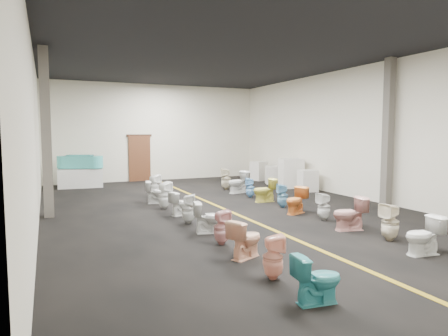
{
  "coord_description": "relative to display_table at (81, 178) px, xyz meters",
  "views": [
    {
      "loc": [
        -4.77,
        -10.57,
        2.28
      ],
      "look_at": [
        0.4,
        1.0,
        1.13
      ],
      "focal_mm": 32.0,
      "sensor_mm": 36.0,
      "label": 1
    }
  ],
  "objects": [
    {
      "name": "column_right",
      "position": [
        8.25,
        -8.29,
        1.87
      ],
      "size": [
        0.25,
        0.25,
        4.5
      ],
      "primitive_type": "cube",
      "color": "#59544C",
      "rests_on": "floor"
    },
    {
      "name": "wall_left",
      "position": [
        -1.5,
        -6.79,
        1.87
      ],
      "size": [
        0.0,
        16.0,
        16.0
      ],
      "primitive_type": "plane",
      "rotation": [
        1.57,
        0.0,
        1.57
      ],
      "color": "beige",
      "rests_on": "ground"
    },
    {
      "name": "toilet_left_0",
      "position": [
        1.96,
        -13.17,
        -0.05
      ],
      "size": [
        0.69,
        0.45,
        0.67
      ],
      "primitive_type": "imported",
      "rotation": [
        0.0,
        0.0,
        1.46
      ],
      "color": "teal",
      "rests_on": "floor"
    },
    {
      "name": "toilet_right_5",
      "position": [
        5.06,
        -8.14,
        -0.01
      ],
      "size": [
        0.83,
        0.67,
        0.74
      ],
      "primitive_type": "imported",
      "rotation": [
        0.0,
        0.0,
        -1.16
      ],
      "color": "orange",
      "rests_on": "floor"
    },
    {
      "name": "appliance_crate_b",
      "position": [
        7.9,
        -3.59,
        0.21
      ],
      "size": [
        1.08,
        1.08,
        1.19
      ],
      "primitive_type": "cube",
      "rotation": [
        0.0,
        0.0,
        -0.29
      ],
      "color": "silver",
      "rests_on": "floor"
    },
    {
      "name": "toilet_left_7",
      "position": [
        1.9,
        -5.95,
        0.02
      ],
      "size": [
        0.48,
        0.48,
        0.81
      ],
      "primitive_type": "imported",
      "rotation": [
        0.0,
        0.0,
        1.95
      ],
      "color": "white",
      "rests_on": "floor"
    },
    {
      "name": "toilet_left_1",
      "position": [
        1.87,
        -12.18,
        -0.03
      ],
      "size": [
        0.4,
        0.39,
        0.7
      ],
      "primitive_type": "imported",
      "rotation": [
        0.0,
        0.0,
        1.29
      ],
      "color": "#FCB199",
      "rests_on": "floor"
    },
    {
      "name": "toilet_right_10",
      "position": [
        5.2,
        -3.07,
        0.05
      ],
      "size": [
        0.49,
        0.49,
        0.86
      ],
      "primitive_type": "imported",
      "rotation": [
        0.0,
        0.0,
        -1.87
      ],
      "color": "beige",
      "rests_on": "floor"
    },
    {
      "name": "toilet_right_3",
      "position": [
        5.1,
        -10.23,
        0.01
      ],
      "size": [
        0.84,
        0.6,
        0.78
      ],
      "primitive_type": "imported",
      "rotation": [
        0.0,
        0.0,
        -1.8
      ],
      "color": "#D3948C",
      "rests_on": "floor"
    },
    {
      "name": "back_door",
      "position": [
        2.7,
        1.15,
        0.67
      ],
      "size": [
        1.0,
        0.1,
        2.1
      ],
      "primitive_type": "cube",
      "color": "#562D19",
      "rests_on": "floor"
    },
    {
      "name": "toilet_left_8",
      "position": [
        1.93,
        -4.94,
        -0.02
      ],
      "size": [
        0.78,
        0.54,
        0.72
      ],
      "primitive_type": "imported",
      "rotation": [
        0.0,
        0.0,
        1.36
      ],
      "color": "silver",
      "rests_on": "floor"
    },
    {
      "name": "door_frame",
      "position": [
        2.7,
        1.16,
        1.74
      ],
      "size": [
        1.15,
        0.08,
        0.1
      ],
      "primitive_type": "cube",
      "color": "#331C11",
      "rests_on": "back_door"
    },
    {
      "name": "appliance_crate_c",
      "position": [
        7.9,
        -2.24,
        0.01
      ],
      "size": [
        0.9,
        0.9,
        0.78
      ],
      "primitive_type": "cube",
      "rotation": [
        0.0,
        0.0,
        -0.39
      ],
      "color": "silver",
      "rests_on": "floor"
    },
    {
      "name": "floor",
      "position": [
        3.5,
        -6.79,
        -0.38
      ],
      "size": [
        16.0,
        16.0,
        0.0
      ],
      "primitive_type": "plane",
      "color": "black",
      "rests_on": "ground"
    },
    {
      "name": "display_table",
      "position": [
        0.0,
        0.0,
        0.0
      ],
      "size": [
        1.8,
        1.01,
        0.77
      ],
      "primitive_type": "cube",
      "rotation": [
        0.0,
        0.0,
        -0.09
      ],
      "color": "white",
      "rests_on": "floor"
    },
    {
      "name": "aisle_stripe",
      "position": [
        3.5,
        -6.79,
        -0.38
      ],
      "size": [
        0.12,
        15.6,
        0.01
      ],
      "primitive_type": "cube",
      "color": "olive",
      "rests_on": "floor"
    },
    {
      "name": "wall_right",
      "position": [
        8.5,
        -6.79,
        1.87
      ],
      "size": [
        0.0,
        16.0,
        16.0
      ],
      "primitive_type": "plane",
      "rotation": [
        1.57,
        0.0,
        -1.57
      ],
      "color": "beige",
      "rests_on": "ground"
    },
    {
      "name": "toilet_right_7",
      "position": [
        5.21,
        -6.13,
        -0.0
      ],
      "size": [
        0.79,
        0.5,
        0.77
      ],
      "primitive_type": "imported",
      "rotation": [
        0.0,
        0.0,
        -1.66
      ],
      "color": "#DED355",
      "rests_on": "floor"
    },
    {
      "name": "toilet_left_4",
      "position": [
        2.05,
        -9.12,
        -0.03
      ],
      "size": [
        0.77,
        0.55,
        0.71
      ],
      "primitive_type": "imported",
      "rotation": [
        0.0,
        0.0,
        1.33
      ],
      "color": "silver",
      "rests_on": "floor"
    },
    {
      "name": "toilet_right_1",
      "position": [
        5.06,
        -12.26,
        -0.02
      ],
      "size": [
        0.76,
        0.49,
        0.73
      ],
      "primitive_type": "imported",
      "rotation": [
        0.0,
        0.0,
        -1.69
      ],
      "color": "white",
      "rests_on": "floor"
    },
    {
      "name": "appliance_crate_d",
      "position": [
        7.9,
        -0.88,
        0.06
      ],
      "size": [
        0.77,
        0.77,
        0.89
      ],
      "primitive_type": "cube",
      "rotation": [
        0.0,
        0.0,
        0.28
      ],
      "color": "silver",
      "rests_on": "floor"
    },
    {
      "name": "ceiling",
      "position": [
        3.5,
        -6.79,
        4.12
      ],
      "size": [
        16.0,
        16.0,
        0.0
      ],
      "primitive_type": "plane",
      "rotation": [
        3.14,
        0.0,
        0.0
      ],
      "color": "black",
      "rests_on": "ground"
    },
    {
      "name": "toilet_left_6",
      "position": [
        2.07,
        -7.02,
        -0.05
      ],
      "size": [
        0.73,
        0.55,
        0.66
      ],
      "primitive_type": "imported",
      "rotation": [
        0.0,
        0.0,
        1.88
      ],
      "color": "white",
      "rests_on": "floor"
    },
    {
      "name": "toilet_right_9",
      "position": [
        5.24,
        -4.08,
        0.03
      ],
      "size": [
        0.87,
        0.6,
        0.82
      ],
      "primitive_type": "imported",
      "rotation": [
        0.0,
        0.0,
        -1.39
      ],
      "color": "silver",
      "rests_on": "floor"
    },
    {
      "name": "bathtub",
      "position": [
        0.0,
        0.0,
        0.69
      ],
      "size": [
        1.77,
        1.11,
        0.55
      ],
      "rotation": [
        0.0,
        0.0,
        -0.39
      ],
      "color": "#3EB4B1",
      "rests_on": "display_table"
    },
    {
      "name": "toilet_left_2",
      "position": [
        1.97,
        -11.06,
        -0.03
      ],
      "size": [
        0.8,
        0.65,
        0.71
      ],
      "primitive_type": "imported",
      "rotation": [
        0.0,
        0.0,
        2.0
      ],
      "color": "#FAB895",
      "rests_on": "floor"
    },
    {
      "name": "toilet_right_6",
      "position": [
        5.22,
        -7.2,
        -0.02
      ],
      "size": [
        0.42,
        0.41,
        0.72
      ],
      "primitive_type": "imported",
      "rotation": [
        0.0,
        0.0,
        -1.89
      ],
      "color": "#72AFD2",
      "rests_on": "floor"
    },
    {
      "name": "toilet_left_5",
      "position": [
        1.92,
        -8.03,
        -0.02
      ],
      "size": [
        0.43,
        0.43,
        0.74
      ],
      "primitive_type": "imported",
      "rotation": [
        0.0,
        0.0,
        1.22
      ],
      "color": "silver",
      "rests_on": "floor"
    },
    {
      "name": "column_left",
      "position": [
        -1.25,
        -5.79,
        1.87
      ],
      "size": [
        0.25,
        0.25,
        4.5
      ],
      "primitive_type": "cube",
      "color": "#59544C",
      "rests_on": "floor"
    },
    {
      "name": "toilet_left_3",
      "position": [
        1.92,
        -10.1,
        -0.03
      ],
      "size": [
        0.33,
        0.32,
        0.71
      ],
      "primitive_type": "imported",
      "rotation": [
        0.0,
        0.0,
        1.57
      ],
      "color": "#CF9291",
      "rests_on": "floor"
    },
    {
      "name": "toilet_right_2",
      "position": [
        5.27,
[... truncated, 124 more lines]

